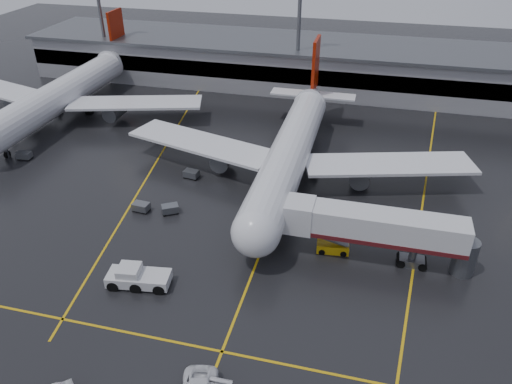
# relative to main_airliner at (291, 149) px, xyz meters

# --- Properties ---
(ground) EXTENTS (220.00, 220.00, 0.00)m
(ground) POSITION_rel_main_airliner_xyz_m (0.00, -9.70, -4.21)
(ground) COLOR black
(ground) RESTS_ON ground
(apron_line_centre) EXTENTS (0.25, 90.00, 0.02)m
(apron_line_centre) POSITION_rel_main_airliner_xyz_m (0.00, -9.70, -4.20)
(apron_line_centre) COLOR gold
(apron_line_centre) RESTS_ON ground
(apron_line_stop) EXTENTS (60.00, 0.25, 0.02)m
(apron_line_stop) POSITION_rel_main_airliner_xyz_m (0.00, -31.70, -4.20)
(apron_line_stop) COLOR gold
(apron_line_stop) RESTS_ON ground
(apron_line_left) EXTENTS (9.99, 69.35, 0.02)m
(apron_line_left) POSITION_rel_main_airliner_xyz_m (-20.00, 0.30, -4.20)
(apron_line_left) COLOR gold
(apron_line_left) RESTS_ON ground
(apron_line_right) EXTENTS (7.57, 69.64, 0.02)m
(apron_line_right) POSITION_rel_main_airliner_xyz_m (18.00, 0.30, -4.20)
(apron_line_right) COLOR gold
(apron_line_right) RESTS_ON ground
(terminal) EXTENTS (122.00, 19.00, 8.60)m
(terminal) POSITION_rel_main_airliner_xyz_m (0.00, 38.23, 0.11)
(terminal) COLOR gray
(terminal) RESTS_ON ground
(light_mast_left) EXTENTS (3.00, 1.20, 25.45)m
(light_mast_left) POSITION_rel_main_airliner_xyz_m (-45.00, 32.30, 10.27)
(light_mast_left) COLOR #595B60
(light_mast_left) RESTS_ON ground
(light_mast_mid) EXTENTS (3.00, 1.20, 25.45)m
(light_mast_mid) POSITION_rel_main_airliner_xyz_m (-5.00, 32.30, 10.27)
(light_mast_mid) COLOR #595B60
(light_mast_mid) RESTS_ON ground
(main_airliner) EXTENTS (48.80, 45.60, 14.10)m
(main_airliner) POSITION_rel_main_airliner_xyz_m (0.00, 0.00, 0.00)
(main_airliner) COLOR silver
(main_airliner) RESTS_ON ground
(second_airliner) EXTENTS (48.80, 45.60, 14.10)m
(second_airliner) POSITION_rel_main_airliner_xyz_m (-42.00, 12.00, 0.00)
(second_airliner) COLOR silver
(second_airliner) RESTS_ON ground
(jet_bridge) EXTENTS (19.90, 3.40, 6.05)m
(jet_bridge) POSITION_rel_main_airliner_xyz_m (11.87, -15.70, -0.28)
(jet_bridge) COLOR silver
(jet_bridge) RESTS_ON ground
(pushback_tractor) EXTENTS (6.56, 3.48, 2.24)m
(pushback_tractor) POSITION_rel_main_airliner_xyz_m (-10.80, -25.59, -3.32)
(pushback_tractor) COLOR silver
(pushback_tractor) RESTS_ON ground
(belt_loader) EXTENTS (3.63, 1.97, 2.21)m
(belt_loader) POSITION_rel_main_airliner_xyz_m (7.64, -15.46, -3.66)
(belt_loader) COLOR gold
(belt_loader) RESTS_ON ground
(baggage_cart_a) EXTENTS (2.38, 2.15, 1.12)m
(baggage_cart_a) POSITION_rel_main_airliner_xyz_m (-12.63, -12.74, -3.58)
(baggage_cart_a) COLOR #595B60
(baggage_cart_a) RESTS_ON ground
(baggage_cart_b) EXTENTS (2.10, 1.45, 1.12)m
(baggage_cart_b) POSITION_rel_main_airliner_xyz_m (-16.29, -13.17, -3.58)
(baggage_cart_b) COLOR #595B60
(baggage_cart_b) RESTS_ON ground
(baggage_cart_c) EXTENTS (2.16, 1.56, 1.12)m
(baggage_cart_c) POSITION_rel_main_airliner_xyz_m (-13.19, -3.83, -3.58)
(baggage_cart_c) COLOR #595B60
(baggage_cart_c) RESTS_ON ground
(baggage_cart_d) EXTENTS (2.01, 1.31, 1.12)m
(baggage_cart_d) POSITION_rel_main_airliner_xyz_m (-45.97, 0.67, -3.58)
(baggage_cart_d) COLOR #595B60
(baggage_cart_d) RESTS_ON ground
(baggage_cart_e) EXTENTS (2.10, 1.46, 1.12)m
(baggage_cart_e) POSITION_rel_main_airliner_xyz_m (-39.13, -4.58, -3.58)
(baggage_cart_e) COLOR #595B60
(baggage_cart_e) RESTS_ON ground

